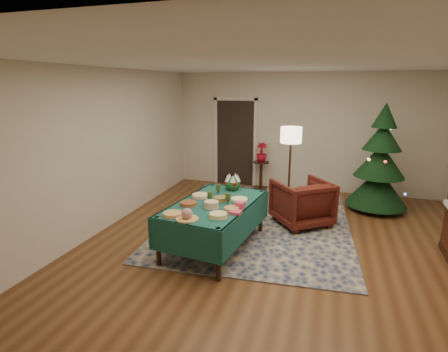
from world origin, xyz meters
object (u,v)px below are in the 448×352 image
(armchair, at_px, (302,200))
(potted_plant, at_px, (261,156))
(gift_box, at_px, (240,205))
(buffet_table, at_px, (215,212))
(floor_lamp, at_px, (291,140))
(christmas_tree, at_px, (380,163))
(side_table, at_px, (261,176))

(armchair, xyz_separation_m, potted_plant, (-1.11, 1.93, 0.35))
(armchair, bearing_deg, gift_box, 25.11)
(buffet_table, relative_size, gift_box, 17.12)
(floor_lamp, bearing_deg, christmas_tree, 18.10)
(christmas_tree, bearing_deg, buffet_table, -134.85)
(buffet_table, relative_size, armchair, 2.20)
(buffet_table, xyz_separation_m, potted_plant, (0.06, 3.25, 0.22))
(gift_box, bearing_deg, buffet_table, 164.24)
(armchair, relative_size, christmas_tree, 0.43)
(christmas_tree, bearing_deg, armchair, -137.94)
(floor_lamp, height_order, christmas_tree, christmas_tree)
(buffet_table, xyz_separation_m, armchair, (1.17, 1.32, -0.13))
(potted_plant, bearing_deg, buffet_table, -91.08)
(potted_plant, bearing_deg, gift_box, -83.92)
(buffet_table, distance_m, potted_plant, 3.26)
(floor_lamp, distance_m, christmas_tree, 1.81)
(gift_box, bearing_deg, christmas_tree, 51.61)
(armchair, relative_size, floor_lamp, 0.54)
(gift_box, height_order, floor_lamp, floor_lamp)
(buffet_table, xyz_separation_m, christmas_tree, (2.52, 2.54, 0.37))
(armchair, distance_m, christmas_tree, 1.89)
(armchair, distance_m, potted_plant, 2.26)
(floor_lamp, height_order, potted_plant, floor_lamp)
(floor_lamp, distance_m, side_table, 1.84)
(christmas_tree, bearing_deg, side_table, 163.85)
(armchair, distance_m, side_table, 2.23)
(buffet_table, distance_m, floor_lamp, 2.32)
(armchair, height_order, potted_plant, potted_plant)
(armchair, height_order, floor_lamp, floor_lamp)
(floor_lamp, bearing_deg, armchair, -65.02)
(armchair, relative_size, potted_plant, 1.99)
(gift_box, height_order, christmas_tree, christmas_tree)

